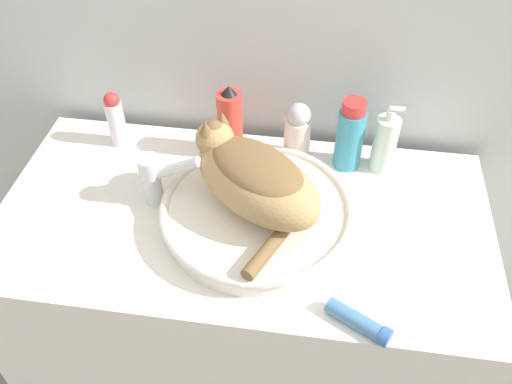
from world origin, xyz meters
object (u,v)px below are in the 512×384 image
object	(u,v)px
deodorant_stick	(116,119)
faucet	(156,177)
soap_pump_bottle	(385,143)
mouthwash_bottle	(350,136)
lotion_bottle_white	(297,133)
cream_tube	(359,322)
cat	(254,177)
spray_bottle_trigger	(230,123)

from	to	relation	value
deodorant_stick	faucet	bearing A→B (deg)	-50.63
soap_pump_bottle	mouthwash_bottle	xyz separation A→B (m)	(-0.08, 0.00, 0.01)
lotion_bottle_white	cream_tube	world-z (taller)	lotion_bottle_white
lotion_bottle_white	cat	bearing A→B (deg)	-108.05
mouthwash_bottle	lotion_bottle_white	bearing A→B (deg)	-180.00
lotion_bottle_white	spray_bottle_trigger	distance (m)	0.16
lotion_bottle_white	spray_bottle_trigger	world-z (taller)	spray_bottle_trigger
faucet	soap_pump_bottle	size ratio (longest dim) A/B	0.87
cat	spray_bottle_trigger	xyz separation A→B (m)	(-0.09, 0.22, -0.04)
cream_tube	lotion_bottle_white	bearing A→B (deg)	109.21
faucet	cream_tube	bearing A→B (deg)	-22.61
faucet	deodorant_stick	xyz separation A→B (m)	(-0.16, 0.20, -0.00)
cream_tube	mouthwash_bottle	bearing A→B (deg)	94.44
spray_bottle_trigger	mouthwash_bottle	size ratio (longest dim) A/B	1.07
deodorant_stick	mouthwash_bottle	bearing A→B (deg)	0.00
cat	spray_bottle_trigger	bearing A→B (deg)	-30.94
lotion_bottle_white	spray_bottle_trigger	xyz separation A→B (m)	(-0.16, 0.00, 0.01)
faucet	soap_pump_bottle	bearing A→B (deg)	28.90
soap_pump_bottle	mouthwash_bottle	distance (m)	0.08
soap_pump_bottle	mouthwash_bottle	bearing A→B (deg)	180.00
lotion_bottle_white	spray_bottle_trigger	size ratio (longest dim) A/B	0.82
cat	lotion_bottle_white	bearing A→B (deg)	-71.34
lotion_bottle_white	deodorant_stick	bearing A→B (deg)	180.00
lotion_bottle_white	deodorant_stick	distance (m)	0.45
lotion_bottle_white	soap_pump_bottle	world-z (taller)	soap_pump_bottle
lotion_bottle_white	soap_pump_bottle	xyz separation A→B (m)	(0.21, 0.00, -0.01)
cat	spray_bottle_trigger	distance (m)	0.24
mouthwash_bottle	cream_tube	distance (m)	0.47
deodorant_stick	cream_tube	world-z (taller)	deodorant_stick
faucet	spray_bottle_trigger	distance (m)	0.24
cat	deodorant_stick	world-z (taller)	cat
soap_pump_bottle	spray_bottle_trigger	world-z (taller)	spray_bottle_trigger
deodorant_stick	soap_pump_bottle	bearing A→B (deg)	0.00
mouthwash_bottle	cat	bearing A→B (deg)	-131.58
deodorant_stick	spray_bottle_trigger	bearing A→B (deg)	0.00
spray_bottle_trigger	cat	bearing A→B (deg)	-67.65
mouthwash_bottle	cream_tube	size ratio (longest dim) A/B	1.43
deodorant_stick	mouthwash_bottle	distance (m)	0.58
faucet	soap_pump_bottle	xyz separation A→B (m)	(0.50, 0.20, -0.00)
lotion_bottle_white	soap_pump_bottle	distance (m)	0.21
cat	mouthwash_bottle	distance (m)	0.30
cat	deodorant_stick	xyz separation A→B (m)	(-0.38, 0.22, -0.06)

